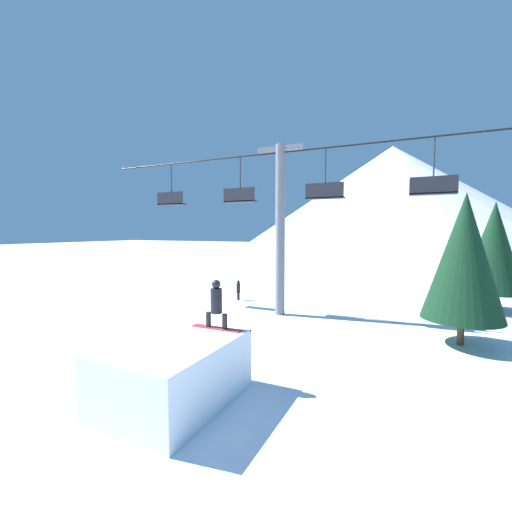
{
  "coord_description": "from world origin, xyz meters",
  "views": [
    {
      "loc": [
        5.44,
        -5.62,
        4.29
      ],
      "look_at": [
        0.06,
        5.76,
        3.35
      ],
      "focal_mm": 24.0,
      "sensor_mm": 36.0,
      "label": 1
    }
  ],
  "objects": [
    {
      "name": "ground_plane",
      "position": [
        0.0,
        0.0,
        0.0
      ],
      "size": [
        220.0,
        220.0,
        0.0
      ],
      "primitive_type": "plane",
      "color": "white"
    },
    {
      "name": "mountain_ridge",
      "position": [
        0.0,
        75.93,
        11.34
      ],
      "size": [
        67.9,
        67.9,
        22.68
      ],
      "color": "silver",
      "rests_on": "ground_plane"
    },
    {
      "name": "snow_ramp",
      "position": [
        0.06,
        1.0,
        0.78
      ],
      "size": [
        2.55,
        3.53,
        1.55
      ],
      "color": "white",
      "rests_on": "ground_plane"
    },
    {
      "name": "snowboarder",
      "position": [
        0.43,
        2.39,
        2.24
      ],
      "size": [
        1.52,
        0.32,
        1.38
      ],
      "color": "#B22D2D",
      "rests_on": "snow_ramp"
    },
    {
      "name": "chairlift",
      "position": [
        -0.84,
        10.52,
        5.06
      ],
      "size": [
        21.35,
        0.49,
        8.55
      ],
      "color": "slate",
      "rests_on": "ground_plane"
    },
    {
      "name": "pine_tree_near",
      "position": [
        7.02,
        9.04,
        3.33
      ],
      "size": [
        2.84,
        2.84,
        5.7
      ],
      "color": "#4C3823",
      "rests_on": "ground_plane"
    },
    {
      "name": "pine_tree_far",
      "position": [
        9.09,
        16.0,
        3.4
      ],
      "size": [
        2.9,
        2.9,
        5.82
      ],
      "color": "#4C3823",
      "rests_on": "ground_plane"
    },
    {
      "name": "distant_skier",
      "position": [
        -4.5,
        12.86,
        0.67
      ],
      "size": [
        0.24,
        0.24,
        1.23
      ],
      "color": "black",
      "rests_on": "ground_plane"
    }
  ]
}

